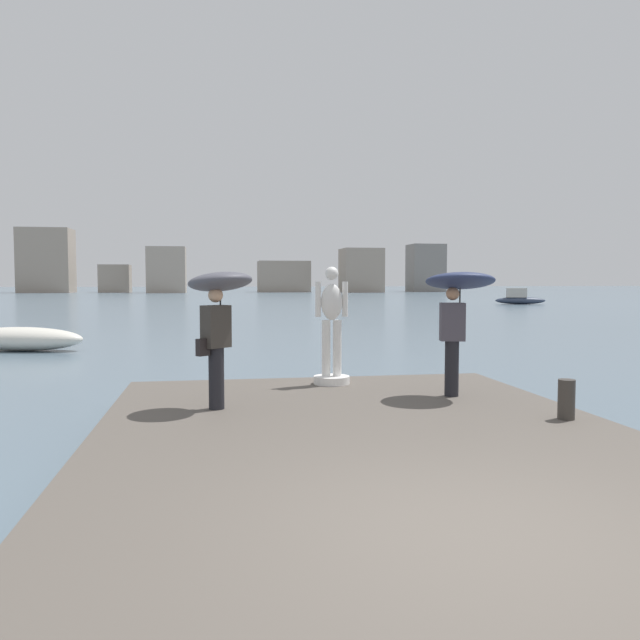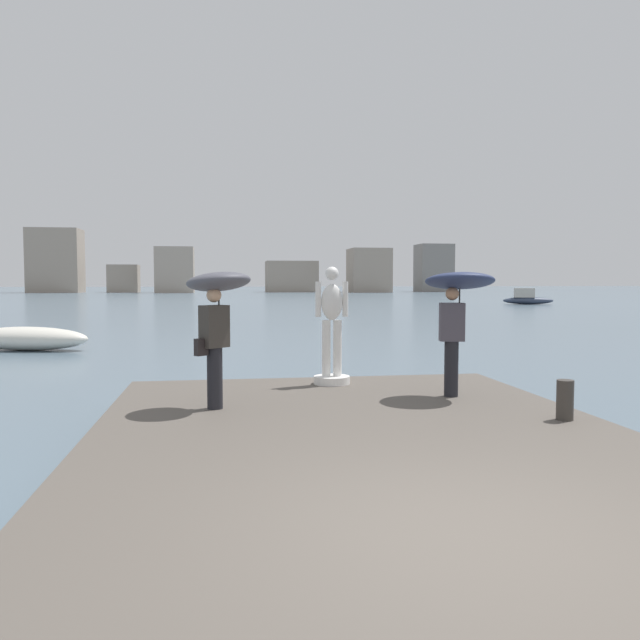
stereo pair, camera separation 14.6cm
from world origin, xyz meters
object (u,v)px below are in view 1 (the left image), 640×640
object	(u,v)px
onlooker_right	(458,297)
boat_leftward	(21,339)
statue_white_figure	(332,334)
mooring_bollard	(566,399)
boat_mid	(519,298)
onlooker_left	(219,303)

from	to	relation	value
onlooker_right	boat_leftward	distance (m)	15.54
statue_white_figure	mooring_bollard	size ratio (longest dim) A/B	3.93
statue_white_figure	mooring_bollard	xyz separation A→B (m)	(2.52, -3.35, -0.63)
statue_white_figure	boat_leftward	bearing A→B (deg)	127.82
mooring_bollard	boat_mid	xyz separation A→B (m)	(24.05, 48.55, -0.11)
onlooker_left	boat_mid	size ratio (longest dim) A/B	0.42
statue_white_figure	onlooker_right	size ratio (longest dim) A/B	1.03
statue_white_figure	onlooker_left	size ratio (longest dim) A/B	1.04
mooring_bollard	boat_mid	world-z (taller)	boat_mid
boat_mid	boat_leftward	world-z (taller)	boat_mid
statue_white_figure	boat_mid	size ratio (longest dim) A/B	0.44
mooring_bollard	boat_mid	distance (m)	54.18
mooring_bollard	boat_leftward	bearing A→B (deg)	127.63
boat_mid	boat_leftward	bearing A→B (deg)	-134.92
statue_white_figure	boat_leftward	xyz separation A→B (m)	(-8.10, 10.44, -0.91)
statue_white_figure	onlooker_left	world-z (taller)	statue_white_figure
boat_mid	statue_white_figure	bearing A→B (deg)	-120.45
statue_white_figure	onlooker_right	world-z (taller)	statue_white_figure
statue_white_figure	onlooker_right	xyz separation A→B (m)	(1.75, -1.48, 0.68)
onlooker_left	mooring_bollard	bearing A→B (deg)	-18.64
onlooker_left	onlooker_right	distance (m)	3.75
boat_mid	boat_leftward	distance (m)	49.11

